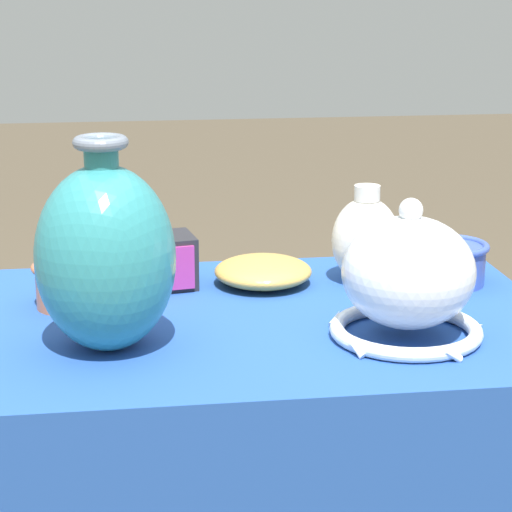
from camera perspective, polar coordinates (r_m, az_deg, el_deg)
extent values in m
cylinder|color=#38383D|center=(2.03, 10.70, -10.10)|extent=(0.04, 0.04, 0.65)
cube|color=#38383D|center=(1.57, -0.93, -4.21)|extent=(0.97, 0.61, 0.03)
cube|color=#234C9E|center=(1.57, -0.93, -3.59)|extent=(0.99, 0.63, 0.01)
cube|color=#234C9E|center=(1.32, 0.81, -12.51)|extent=(0.99, 0.01, 0.22)
ellipsoid|color=teal|center=(1.41, -8.60, -0.14)|extent=(0.20, 0.20, 0.27)
cylinder|color=teal|center=(1.38, -8.84, 5.69)|extent=(0.05, 0.05, 0.04)
torus|color=slate|center=(1.38, -8.88, 6.44)|extent=(0.08, 0.08, 0.02)
torus|color=white|center=(1.49, 8.55, -4.20)|extent=(0.23, 0.23, 0.02)
ellipsoid|color=white|center=(1.47, 8.70, -0.92)|extent=(0.19, 0.19, 0.16)
sphere|color=white|center=(1.44, 8.85, 2.61)|extent=(0.04, 0.04, 0.04)
cone|color=white|center=(1.53, 12.63, -3.95)|extent=(0.01, 0.03, 0.03)
cone|color=white|center=(1.60, 8.69, -2.83)|extent=(0.03, 0.02, 0.03)
cone|color=white|center=(1.53, 4.58, -3.55)|extent=(0.03, 0.03, 0.03)
cone|color=white|center=(1.41, 5.73, -5.32)|extent=(0.03, 0.03, 0.03)
cone|color=white|center=(1.41, 11.14, -5.59)|extent=(0.03, 0.02, 0.03)
cube|color=#232328|center=(1.70, -6.13, -0.36)|extent=(0.17, 0.12, 0.09)
cube|color=#B23384|center=(1.66, -5.79, -0.81)|extent=(0.13, 0.03, 0.07)
cylinder|color=#3851A8|center=(1.75, 11.07, -0.49)|extent=(0.12, 0.12, 0.07)
torus|color=#3851A8|center=(1.75, 11.13, 0.58)|extent=(0.13, 0.13, 0.01)
ellipsoid|color=white|center=(1.73, 6.29, 0.90)|extent=(0.12, 0.12, 0.15)
cylinder|color=white|center=(1.71, 6.37, 3.60)|extent=(0.04, 0.04, 0.03)
ellipsoid|color=gold|center=(1.72, 0.41, -0.88)|extent=(0.17, 0.17, 0.05)
cylinder|color=#BC6642|center=(1.63, -10.63, -1.71)|extent=(0.11, 0.11, 0.07)
torus|color=#BC6642|center=(1.62, -10.69, -0.58)|extent=(0.12, 0.12, 0.01)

